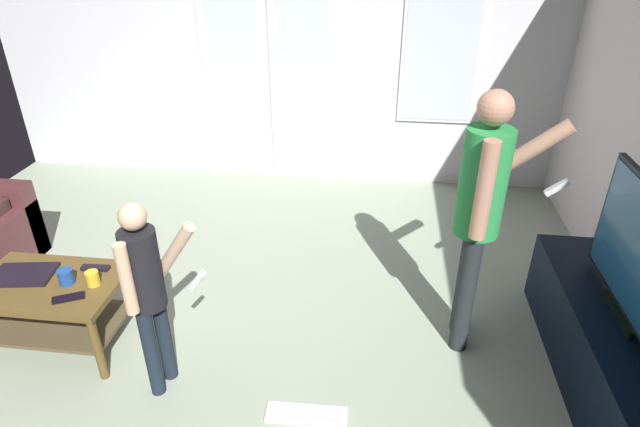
{
  "coord_description": "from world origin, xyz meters",
  "views": [
    {
      "loc": [
        1.05,
        -2.39,
        2.31
      ],
      "look_at": [
        0.77,
        -0.08,
        1.03
      ],
      "focal_mm": 29.16,
      "sensor_mm": 36.0,
      "label": 1
    }
  ],
  "objects_px": {
    "coffee_table": "(52,299)",
    "dvd_remote_slim": "(69,298)",
    "loose_keyboard": "(306,414)",
    "tv_remote_black": "(95,268)",
    "laptop_closed": "(24,275)",
    "tv_stand": "(610,351)",
    "cup_near_edge": "(66,277)",
    "cup_by_laptop": "(93,278)",
    "person_child": "(147,285)",
    "person_adult": "(482,205)"
  },
  "relations": [
    {
      "from": "coffee_table",
      "to": "loose_keyboard",
      "type": "bearing_deg",
      "value": -13.12
    },
    {
      "from": "coffee_table",
      "to": "dvd_remote_slim",
      "type": "xyz_separation_m",
      "value": [
        0.22,
        -0.14,
        0.14
      ]
    },
    {
      "from": "tv_stand",
      "to": "dvd_remote_slim",
      "type": "xyz_separation_m",
      "value": [
        -3.03,
        -0.21,
        0.24
      ]
    },
    {
      "from": "person_child",
      "to": "cup_near_edge",
      "type": "height_order",
      "value": "person_child"
    },
    {
      "from": "loose_keyboard",
      "to": "cup_near_edge",
      "type": "relative_size",
      "value": 4.84
    },
    {
      "from": "cup_near_edge",
      "to": "tv_remote_black",
      "type": "bearing_deg",
      "value": 58.11
    },
    {
      "from": "loose_keyboard",
      "to": "cup_near_edge",
      "type": "bearing_deg",
      "value": 165.55
    },
    {
      "from": "cup_near_edge",
      "to": "tv_stand",
      "type": "bearing_deg",
      "value": 1.17
    },
    {
      "from": "coffee_table",
      "to": "cup_near_edge",
      "type": "bearing_deg",
      "value": 2.88
    },
    {
      "from": "cup_near_edge",
      "to": "laptop_closed",
      "type": "bearing_deg",
      "value": 174.05
    },
    {
      "from": "person_adult",
      "to": "laptop_closed",
      "type": "relative_size",
      "value": 4.64
    },
    {
      "from": "tv_stand",
      "to": "dvd_remote_slim",
      "type": "relative_size",
      "value": 9.81
    },
    {
      "from": "person_adult",
      "to": "cup_by_laptop",
      "type": "distance_m",
      "value": 2.27
    },
    {
      "from": "dvd_remote_slim",
      "to": "person_child",
      "type": "bearing_deg",
      "value": -37.9
    },
    {
      "from": "tv_remote_black",
      "to": "person_adult",
      "type": "bearing_deg",
      "value": 2.6
    },
    {
      "from": "tv_stand",
      "to": "person_child",
      "type": "xyz_separation_m",
      "value": [
        -2.48,
        -0.32,
        0.46
      ]
    },
    {
      "from": "loose_keyboard",
      "to": "laptop_closed",
      "type": "height_order",
      "value": "laptop_closed"
    },
    {
      "from": "person_adult",
      "to": "tv_remote_black",
      "type": "xyz_separation_m",
      "value": [
        -2.26,
        -0.2,
        -0.48
      ]
    },
    {
      "from": "loose_keyboard",
      "to": "dvd_remote_slim",
      "type": "bearing_deg",
      "value": 170.32
    },
    {
      "from": "person_child",
      "to": "loose_keyboard",
      "type": "distance_m",
      "value": 1.09
    },
    {
      "from": "cup_near_edge",
      "to": "dvd_remote_slim",
      "type": "bearing_deg",
      "value": -57.79
    },
    {
      "from": "cup_near_edge",
      "to": "dvd_remote_slim",
      "type": "height_order",
      "value": "cup_near_edge"
    },
    {
      "from": "cup_by_laptop",
      "to": "cup_near_edge",
      "type": "bearing_deg",
      "value": -178.51
    },
    {
      "from": "coffee_table",
      "to": "person_child",
      "type": "distance_m",
      "value": 0.88
    },
    {
      "from": "cup_by_laptop",
      "to": "loose_keyboard",
      "type": "bearing_deg",
      "value": -16.34
    },
    {
      "from": "coffee_table",
      "to": "cup_by_laptop",
      "type": "bearing_deg",
      "value": 2.1
    },
    {
      "from": "loose_keyboard",
      "to": "tv_remote_black",
      "type": "distance_m",
      "value": 1.55
    },
    {
      "from": "tv_remote_black",
      "to": "tv_stand",
      "type": "bearing_deg",
      "value": -4.06
    },
    {
      "from": "loose_keyboard",
      "to": "tv_stand",
      "type": "bearing_deg",
      "value": 15.04
    },
    {
      "from": "dvd_remote_slim",
      "to": "tv_remote_black",
      "type": "bearing_deg",
      "value": 62.46
    },
    {
      "from": "coffee_table",
      "to": "laptop_closed",
      "type": "distance_m",
      "value": 0.22
    },
    {
      "from": "loose_keyboard",
      "to": "dvd_remote_slim",
      "type": "distance_m",
      "value": 1.48
    },
    {
      "from": "loose_keyboard",
      "to": "person_adult",
      "type": "bearing_deg",
      "value": 39.43
    },
    {
      "from": "tv_stand",
      "to": "loose_keyboard",
      "type": "height_order",
      "value": "tv_stand"
    },
    {
      "from": "loose_keyboard",
      "to": "tv_remote_black",
      "type": "xyz_separation_m",
      "value": [
        -1.38,
        0.53,
        0.47
      ]
    },
    {
      "from": "tv_remote_black",
      "to": "dvd_remote_slim",
      "type": "relative_size",
      "value": 1.0
    },
    {
      "from": "cup_near_edge",
      "to": "cup_by_laptop",
      "type": "relative_size",
      "value": 1.02
    },
    {
      "from": "tv_stand",
      "to": "loose_keyboard",
      "type": "bearing_deg",
      "value": -164.96
    },
    {
      "from": "cup_near_edge",
      "to": "cup_by_laptop",
      "type": "xyz_separation_m",
      "value": [
        0.16,
        0.0,
        -0.0
      ]
    },
    {
      "from": "tv_remote_black",
      "to": "dvd_remote_slim",
      "type": "height_order",
      "value": "same"
    },
    {
      "from": "laptop_closed",
      "to": "tv_stand",
      "type": "bearing_deg",
      "value": -8.5
    },
    {
      "from": "person_adult",
      "to": "tv_remote_black",
      "type": "bearing_deg",
      "value": -175.01
    },
    {
      "from": "coffee_table",
      "to": "person_adult",
      "type": "bearing_deg",
      "value": 8.15
    },
    {
      "from": "tv_stand",
      "to": "person_child",
      "type": "distance_m",
      "value": 2.55
    },
    {
      "from": "cup_near_edge",
      "to": "tv_remote_black",
      "type": "relative_size",
      "value": 0.54
    },
    {
      "from": "coffee_table",
      "to": "person_adult",
      "type": "relative_size",
      "value": 0.53
    },
    {
      "from": "cup_by_laptop",
      "to": "person_adult",
      "type": "bearing_deg",
      "value": 8.94
    },
    {
      "from": "person_adult",
      "to": "tv_remote_black",
      "type": "height_order",
      "value": "person_adult"
    },
    {
      "from": "person_child",
      "to": "loose_keyboard",
      "type": "bearing_deg",
      "value": -8.71
    },
    {
      "from": "cup_by_laptop",
      "to": "laptop_closed",
      "type": "bearing_deg",
      "value": 176.68
    }
  ]
}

